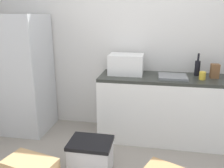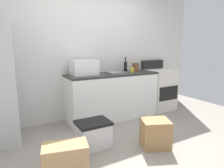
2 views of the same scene
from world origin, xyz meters
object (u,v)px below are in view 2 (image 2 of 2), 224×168
microwave (84,67)px  cardboard_box_medium (155,133)px  coffee_mug (132,70)px  wine_bottle (125,66)px  cardboard_box_large (66,158)px  stove_oven (159,89)px  storage_bin (93,134)px  knife_block (136,67)px

microwave → cardboard_box_medium: size_ratio=1.17×
microwave → coffee_mug: bearing=-7.4°
microwave → wine_bottle: size_ratio=1.53×
cardboard_box_large → wine_bottle: bearing=39.5°
stove_oven → microwave: (-1.78, 0.05, 0.57)m
storage_bin → stove_oven: bearing=24.0°
stove_oven → microwave: microwave is taller
stove_oven → storage_bin: stove_oven is taller
cardboard_box_large → storage_bin: storage_bin is taller
stove_oven → wine_bottle: 1.01m
coffee_mug → storage_bin: bearing=-145.9°
stove_oven → cardboard_box_large: size_ratio=2.22×
coffee_mug → cardboard_box_large: (-1.74, -1.21, -0.78)m
coffee_mug → knife_block: bearing=34.4°
cardboard_box_medium → storage_bin: cardboard_box_medium is taller
stove_oven → knife_block: (-0.64, 0.04, 0.52)m
stove_oven → storage_bin: bearing=-156.0°
microwave → storage_bin: (-0.26, -0.96, -0.84)m
stove_oven → knife_block: stove_oven is taller
coffee_mug → microwave: bearing=172.6°
cardboard_box_medium → cardboard_box_large: bearing=178.2°
coffee_mug → cardboard_box_medium: (-0.46, -1.25, -0.75)m
wine_bottle → microwave: bearing=-175.8°
wine_bottle → cardboard_box_large: (-1.70, -1.41, -0.84)m
microwave → cardboard_box_large: microwave is taller
storage_bin → coffee_mug: bearing=34.1°
stove_oven → knife_block: size_ratio=6.11×
microwave → knife_block: bearing=-0.6°
stove_oven → coffee_mug: 0.94m
wine_bottle → coffee_mug: bearing=-79.9°
cardboard_box_large → cardboard_box_medium: (1.28, -0.04, 0.03)m
knife_block → cardboard_box_large: knife_block is taller
stove_oven → knife_block: bearing=176.2°
wine_bottle → cardboard_box_large: wine_bottle is taller
stove_oven → cardboard_box_medium: stove_oven is taller
cardboard_box_medium → knife_block: bearing=65.3°
storage_bin → cardboard_box_large: bearing=-143.5°
knife_block → stove_oven: bearing=-3.8°
microwave → storage_bin: size_ratio=1.00×
cardboard_box_large → stove_oven: bearing=26.8°
wine_bottle → storage_bin: (-1.20, -1.03, -0.82)m
wine_bottle → cardboard_box_large: bearing=-140.5°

